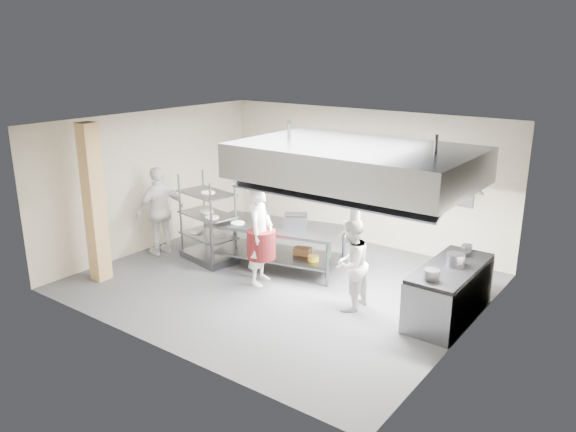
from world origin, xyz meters
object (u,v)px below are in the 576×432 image
Objects in this scene: cooking_range at (449,293)px; stockpot at (455,260)px; island at (277,246)px; chef_head at (260,235)px; chef_line at (350,264)px; chef_plating at (160,211)px; pass_rack at (208,219)px; griddle at (296,221)px.

stockpot reaches higher than cooking_range.
island is 1.38× the size of chef_head.
chef_head is 1.91m from chef_line.
chef_plating reaches higher than chef_line.
stockpot is at bearing -95.26° from chef_head.
pass_rack reaches higher than griddle.
pass_rack is 6.15× the size of stockpot.
chef_plating is at bearing -90.54° from chef_line.
chef_head is (-3.38, -0.74, 0.53)m from cooking_range.
island reaches higher than cooking_range.
chef_head is at bearing -89.85° from chef_line.
island is 1.39× the size of chef_plating.
chef_head reaches higher than chef_plating.
island is 9.03× the size of stockpot.
chef_head is at bearing -167.73° from cooking_range.
island is 2.24m from chef_line.
chef_line is (-1.48, -0.68, 0.38)m from cooking_range.
cooking_range is at bearing -96.04° from chef_head.
chef_line is at bearing -155.47° from cooking_range.
chef_head reaches higher than stockpot.
chef_plating is (-2.51, -0.81, 0.50)m from island.
chef_head is 3.51m from stockpot.
chef_plating is (-2.70, -0.03, -0.00)m from chef_head.
griddle is 3.28m from stockpot.
stockpot is (3.27, -0.14, -0.02)m from griddle.
island is at bearing -110.56° from chef_line.
pass_rack is 5.03m from cooking_range.
cooking_range is 3.50m from chef_head.
chef_line is at bearing -154.22° from stockpot.
pass_rack is at bearing 61.86° from chef_head.
island is 1.47× the size of pass_rack.
stockpot is (1.52, 0.73, 0.20)m from chef_line.
pass_rack is 1.63m from chef_head.
griddle is (0.14, 0.93, 0.07)m from chef_head.
island is at bearing 172.94° from griddle.
island is 2.68m from chef_plating.
cooking_range is 6.15m from chef_plating.
chef_head reaches higher than pass_rack.
chef_head is at bearing 101.26° from chef_plating.
chef_plating is at bearing -172.83° from cooking_range.
chef_line reaches higher than stockpot.
pass_rack is 3.98× the size of griddle.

